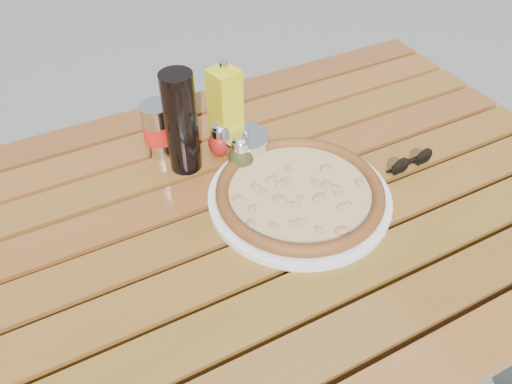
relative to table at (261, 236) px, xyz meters
name	(u,v)px	position (x,y,z in m)	size (l,w,h in m)	color
table	(261,236)	(0.00, 0.00, 0.00)	(1.40, 0.90, 0.75)	#3D250E
plate	(299,197)	(0.08, -0.01, 0.08)	(0.36, 0.36, 0.01)	white
pizza	(300,191)	(0.08, -0.01, 0.10)	(0.38, 0.38, 0.03)	beige
pepper_shaker	(221,140)	(0.00, 0.19, 0.11)	(0.06, 0.06, 0.08)	#B41F14
oregano_shaker	(241,154)	(0.02, 0.13, 0.11)	(0.06, 0.06, 0.08)	#3C3F19
dark_bottle	(181,123)	(-0.08, 0.19, 0.19)	(0.07, 0.07, 0.22)	black
soda_can	(158,130)	(-0.11, 0.26, 0.13)	(0.08, 0.08, 0.12)	silver
olive_oil_cruet	(225,110)	(0.03, 0.21, 0.17)	(0.07, 0.07, 0.21)	gold
parmesan_tin	(246,147)	(0.05, 0.16, 0.11)	(0.12, 0.12, 0.07)	silver
sunglasses	(411,162)	(0.34, -0.04, 0.09)	(0.11, 0.03, 0.04)	black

